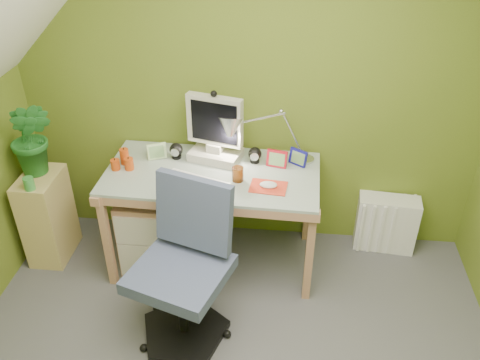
# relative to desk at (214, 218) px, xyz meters

# --- Properties ---
(wall_back) EXTENTS (3.20, 0.01, 2.40)m
(wall_back) POSITION_rel_desk_xyz_m (0.21, 0.38, 0.82)
(wall_back) COLOR olive
(wall_back) RESTS_ON floor
(desk) EXTENTS (1.43, 0.74, 0.75)m
(desk) POSITION_rel_desk_xyz_m (0.00, 0.00, 0.00)
(desk) COLOR tan
(desk) RESTS_ON floor
(monitor) EXTENTS (0.39, 0.28, 0.48)m
(monitor) POSITION_rel_desk_xyz_m (0.00, 0.18, 0.61)
(monitor) COLOR beige
(monitor) RESTS_ON desk
(speaker_left) EXTENTS (0.10, 0.10, 0.11)m
(speaker_left) POSITION_rel_desk_xyz_m (-0.27, 0.16, 0.43)
(speaker_left) COLOR black
(speaker_left) RESTS_ON desk
(speaker_right) EXTENTS (0.10, 0.10, 0.11)m
(speaker_right) POSITION_rel_desk_xyz_m (0.27, 0.16, 0.43)
(speaker_right) COLOR black
(speaker_right) RESTS_ON desk
(keyboard) EXTENTS (0.44, 0.27, 0.02)m
(keyboard) POSITION_rel_desk_xyz_m (-0.08, -0.14, 0.39)
(keyboard) COLOR white
(keyboard) RESTS_ON desk
(mousepad) EXTENTS (0.25, 0.18, 0.01)m
(mousepad) POSITION_rel_desk_xyz_m (0.38, -0.14, 0.38)
(mousepad) COLOR red
(mousepad) RESTS_ON desk
(mouse) EXTENTS (0.12, 0.10, 0.04)m
(mouse) POSITION_rel_desk_xyz_m (0.38, -0.14, 0.40)
(mouse) COLOR white
(mouse) RESTS_ON mousepad
(amber_tumbler) EXTENTS (0.08, 0.08, 0.10)m
(amber_tumbler) POSITION_rel_desk_xyz_m (0.18, -0.08, 0.42)
(amber_tumbler) COLOR #994B16
(amber_tumbler) RESTS_ON desk
(candle_cluster) EXTENTS (0.16, 0.15, 0.11)m
(candle_cluster) POSITION_rel_desk_xyz_m (-0.60, 0.01, 0.43)
(candle_cluster) COLOR #C44311
(candle_cluster) RESTS_ON desk
(photo_frame_red) EXTENTS (0.14, 0.05, 0.12)m
(photo_frame_red) POSITION_rel_desk_xyz_m (0.42, 0.12, 0.44)
(photo_frame_red) COLOR #AF1221
(photo_frame_red) RESTS_ON desk
(photo_frame_blue) EXTENTS (0.12, 0.08, 0.11)m
(photo_frame_blue) POSITION_rel_desk_xyz_m (0.56, 0.16, 0.43)
(photo_frame_blue) COLOR navy
(photo_frame_blue) RESTS_ON desk
(photo_frame_green) EXTENTS (0.13, 0.07, 0.11)m
(photo_frame_green) POSITION_rel_desk_xyz_m (-0.40, 0.14, 0.43)
(photo_frame_green) COLOR #B0D08F
(photo_frame_green) RESTS_ON desk
(desk_lamp) EXTENTS (0.56, 0.29, 0.58)m
(desk_lamp) POSITION_rel_desk_xyz_m (0.45, 0.18, 0.67)
(desk_lamp) COLOR #BCBBC0
(desk_lamp) RESTS_ON desk
(side_ledge) EXTENTS (0.25, 0.39, 0.67)m
(side_ledge) POSITION_rel_desk_xyz_m (-1.19, -0.06, -0.04)
(side_ledge) COLOR tan
(side_ledge) RESTS_ON floor
(potted_plant) EXTENTS (0.32, 0.26, 0.54)m
(potted_plant) POSITION_rel_desk_xyz_m (-1.19, -0.01, 0.57)
(potted_plant) COLOR #226827
(potted_plant) RESTS_ON side_ledge
(green_cup) EXTENTS (0.08, 0.08, 0.09)m
(green_cup) POSITION_rel_desk_xyz_m (-1.17, -0.21, 0.34)
(green_cup) COLOR green
(green_cup) RESTS_ON side_ledge
(task_chair) EXTENTS (0.74, 0.74, 1.05)m
(task_chair) POSITION_rel_desk_xyz_m (-0.09, -0.70, 0.15)
(task_chair) COLOR #424C6C
(task_chair) RESTS_ON floor
(radiator) EXTENTS (0.45, 0.21, 0.43)m
(radiator) POSITION_rel_desk_xyz_m (1.24, 0.28, -0.16)
(radiator) COLOR white
(radiator) RESTS_ON floor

